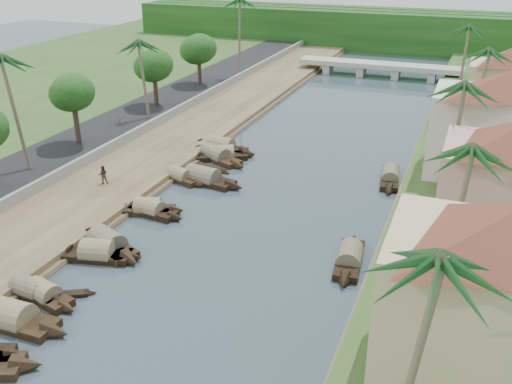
% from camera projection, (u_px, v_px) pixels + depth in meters
% --- Properties ---
extents(ground, '(220.00, 220.00, 0.00)m').
position_uv_depth(ground, '(186.00, 301.00, 38.15)').
color(ground, '#32434B').
rests_on(ground, ground).
extents(left_bank, '(10.00, 180.00, 0.80)m').
position_uv_depth(left_bank, '(139.00, 163.00, 60.28)').
color(left_bank, brown).
rests_on(left_bank, ground).
extents(right_bank, '(16.00, 180.00, 1.20)m').
position_uv_depth(right_bank, '(493.00, 215.00, 48.64)').
color(right_bank, '#2A4E1F').
rests_on(right_bank, ground).
extents(road, '(8.00, 180.00, 1.40)m').
position_uv_depth(road, '(73.00, 151.00, 62.96)').
color(road, black).
rests_on(road, ground).
extents(retaining_wall, '(0.40, 180.00, 1.10)m').
position_uv_depth(retaining_wall, '(105.00, 150.00, 61.27)').
color(retaining_wall, gray).
rests_on(retaining_wall, left_bank).
extents(treeline, '(120.00, 14.00, 8.00)m').
position_uv_depth(treeline, '(403.00, 31.00, 121.57)').
color(treeline, '#11380F').
rests_on(treeline, ground).
extents(bridge, '(28.00, 4.00, 2.40)m').
position_uv_depth(bridge, '(379.00, 67.00, 98.69)').
color(bridge, '#A5A49B').
rests_on(bridge, ground).
extents(building_near, '(14.85, 14.85, 10.20)m').
position_uv_depth(building_near, '(510.00, 296.00, 27.56)').
color(building_near, '#C8AF86').
rests_on(building_near, right_bank).
extents(building_far, '(15.59, 15.59, 10.20)m').
position_uv_depth(building_far, '(504.00, 124.00, 53.08)').
color(building_far, beige).
rests_on(building_far, right_bank).
extents(building_distant, '(12.62, 12.62, 9.20)m').
position_uv_depth(building_distant, '(511.00, 83.00, 69.97)').
color(building_distant, '#C8AF86').
rests_on(building_distant, right_bank).
extents(sampan_2, '(9.31, 2.21, 2.42)m').
position_uv_depth(sampan_2, '(8.00, 318.00, 35.78)').
color(sampan_2, black).
rests_on(sampan_2, ground).
extents(sampan_3, '(6.90, 2.01, 1.88)m').
position_uv_depth(sampan_3, '(30.00, 290.00, 38.57)').
color(sampan_3, black).
rests_on(sampan_3, ground).
extents(sampan_4, '(6.65, 2.94, 1.90)m').
position_uv_depth(sampan_4, '(44.00, 294.00, 38.15)').
color(sampan_4, black).
rests_on(sampan_4, ground).
extents(sampan_5, '(7.32, 3.33, 2.27)m').
position_uv_depth(sampan_5, '(98.00, 254.00, 43.01)').
color(sampan_5, black).
rests_on(sampan_5, ground).
extents(sampan_6, '(8.25, 4.97, 2.42)m').
position_uv_depth(sampan_6, '(107.00, 244.00, 44.32)').
color(sampan_6, black).
rests_on(sampan_6, ground).
extents(sampan_7, '(7.36, 2.30, 1.96)m').
position_uv_depth(sampan_7, '(149.00, 210.00, 49.92)').
color(sampan_7, black).
rests_on(sampan_7, ground).
extents(sampan_8, '(6.67, 3.55, 2.05)m').
position_uv_depth(sampan_8, '(148.00, 209.00, 50.11)').
color(sampan_8, black).
rests_on(sampan_8, ground).
extents(sampan_9, '(9.81, 3.43, 2.40)m').
position_uv_depth(sampan_9, '(203.00, 178.00, 56.50)').
color(sampan_9, black).
rests_on(sampan_9, ground).
extents(sampan_10, '(6.83, 3.44, 1.90)m').
position_uv_depth(sampan_10, '(180.00, 177.00, 56.87)').
color(sampan_10, black).
rests_on(sampan_10, ground).
extents(sampan_11, '(7.60, 5.28, 2.23)m').
position_uv_depth(sampan_11, '(222.00, 155.00, 62.38)').
color(sampan_11, black).
rests_on(sampan_11, ground).
extents(sampan_12, '(9.40, 5.59, 2.26)m').
position_uv_depth(sampan_12, '(215.00, 156.00, 62.25)').
color(sampan_12, black).
rests_on(sampan_12, ground).
extents(sampan_13, '(8.87, 2.73, 2.37)m').
position_uv_depth(sampan_13, '(220.00, 147.00, 64.82)').
color(sampan_13, black).
rests_on(sampan_13, ground).
extents(sampan_15, '(2.43, 8.01, 2.13)m').
position_uv_depth(sampan_15, '(349.00, 258.00, 42.39)').
color(sampan_15, black).
rests_on(sampan_15, ground).
extents(sampan_16, '(2.57, 8.49, 2.06)m').
position_uv_depth(sampan_16, '(390.00, 177.00, 56.76)').
color(sampan_16, black).
rests_on(sampan_16, ground).
extents(canoe_1, '(4.10, 2.76, 0.70)m').
position_uv_depth(canoe_1, '(65.00, 295.00, 38.59)').
color(canoe_1, black).
rests_on(canoe_1, ground).
extents(canoe_2, '(6.22, 2.53, 0.90)m').
position_uv_depth(canoe_2, '(207.00, 167.00, 60.04)').
color(canoe_2, black).
rests_on(canoe_2, ground).
extents(palm_0, '(3.20, 3.20, 11.93)m').
position_uv_depth(palm_0, '(421.00, 260.00, 21.12)').
color(palm_0, '#75614E').
rests_on(palm_0, ground).
extents(palm_1, '(3.20, 3.20, 10.88)m').
position_uv_depth(palm_1, '(466.00, 151.00, 34.90)').
color(palm_1, '#75614E').
rests_on(palm_1, ground).
extents(palm_2, '(3.20, 3.20, 12.02)m').
position_uv_depth(palm_2, '(462.00, 87.00, 45.03)').
color(palm_2, '#75614E').
rests_on(palm_2, ground).
extents(palm_3, '(3.20, 3.20, 11.44)m').
position_uv_depth(palm_3, '(481.00, 51.00, 62.05)').
color(palm_3, '#75614E').
rests_on(palm_3, ground).
extents(palm_5, '(3.20, 3.20, 12.39)m').
position_uv_depth(palm_5, '(9.00, 61.00, 51.84)').
color(palm_5, '#75614E').
rests_on(palm_5, ground).
extents(palm_6, '(3.20, 3.20, 10.97)m').
position_uv_depth(palm_6, '(142.00, 44.00, 68.21)').
color(palm_6, '#75614E').
rests_on(palm_6, ground).
extents(palm_7, '(3.20, 3.20, 11.96)m').
position_uv_depth(palm_7, '(468.00, 28.00, 74.55)').
color(palm_7, '#75614E').
rests_on(palm_7, ground).
extents(palm_8, '(3.20, 3.20, 13.56)m').
position_uv_depth(palm_8, '(239.00, 1.00, 89.14)').
color(palm_8, '#75614E').
rests_on(palm_8, ground).
extents(tree_3, '(4.64, 4.64, 7.61)m').
position_uv_depth(tree_3, '(73.00, 94.00, 60.76)').
color(tree_3, '#433226').
rests_on(tree_3, ground).
extents(tree_4, '(4.91, 4.91, 7.35)m').
position_uv_depth(tree_4, '(154.00, 66.00, 75.23)').
color(tree_4, '#433226').
rests_on(tree_4, ground).
extents(tree_5, '(5.21, 5.21, 7.44)m').
position_uv_depth(tree_5, '(199.00, 50.00, 86.47)').
color(tree_5, '#433226').
rests_on(tree_5, ground).
extents(person_far, '(1.10, 1.05, 1.78)m').
position_uv_depth(person_far, '(103.00, 174.00, 54.02)').
color(person_far, '#362E26').
rests_on(person_far, left_bank).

